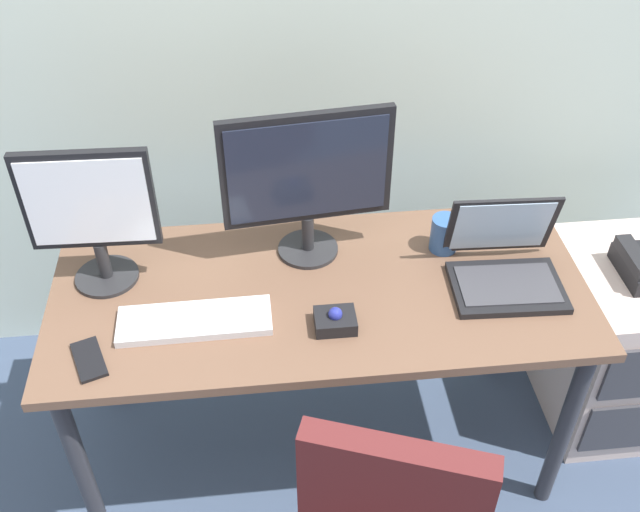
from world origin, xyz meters
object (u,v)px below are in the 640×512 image
object	(u,v)px
monitor_main	(307,177)
coffee_mug	(445,234)
keyboard	(195,320)
file_cabinet	(617,340)
cell_phone	(89,360)
laptop	(505,264)
monitor_side	(91,212)
trackball_mouse	(335,320)

from	to	relation	value
monitor_main	coffee_mug	world-z (taller)	monitor_main
monitor_main	keyboard	xyz separation A→B (m)	(-0.33, -0.27, -0.25)
file_cabinet	coffee_mug	bearing A→B (deg)	175.27
file_cabinet	cell_phone	bearing A→B (deg)	-169.84
monitor_main	cell_phone	distance (m)	0.75
monitor_main	coffee_mug	size ratio (longest dim) A/B	4.38
file_cabinet	laptop	size ratio (longest dim) A/B	1.96
keyboard	coffee_mug	size ratio (longest dim) A/B	3.73
coffee_mug	keyboard	bearing A→B (deg)	-161.84
monitor_side	trackball_mouse	bearing A→B (deg)	-22.46
monitor_main	laptop	size ratio (longest dim) A/B	1.50
keyboard	cell_phone	world-z (taller)	keyboard
file_cabinet	monitor_main	xyz separation A→B (m)	(-1.05, 0.08, 0.68)
monitor_main	monitor_side	size ratio (longest dim) A/B	1.14
laptop	cell_phone	xyz separation A→B (m)	(-1.14, -0.20, -0.05)
file_cabinet	laptop	xyz separation A→B (m)	(-0.50, -0.10, 0.47)
monitor_side	trackball_mouse	size ratio (longest dim) A/B	3.87
monitor_main	monitor_side	bearing A→B (deg)	-173.93
laptop	cell_phone	distance (m)	1.16
file_cabinet	monitor_main	size ratio (longest dim) A/B	1.30
laptop	trackball_mouse	bearing A→B (deg)	-164.35
keyboard	laptop	size ratio (longest dim) A/B	1.28
monitor_main	keyboard	distance (m)	0.50
trackball_mouse	monitor_side	bearing A→B (deg)	157.54
monitor_main	keyboard	size ratio (longest dim) A/B	1.17
file_cabinet	laptop	world-z (taller)	laptop
trackball_mouse	cell_phone	size ratio (longest dim) A/B	0.77
keyboard	laptop	distance (m)	0.88
keyboard	cell_phone	distance (m)	0.29
keyboard	cell_phone	xyz separation A→B (m)	(-0.27, -0.11, -0.01)
trackball_mouse	coffee_mug	distance (m)	0.47
monitor_side	monitor_main	bearing A→B (deg)	6.07
monitor_side	cell_phone	world-z (taller)	monitor_side
coffee_mug	file_cabinet	bearing A→B (deg)	-4.73
keyboard	coffee_mug	distance (m)	0.78
monitor_main	cell_phone	world-z (taller)	monitor_main
file_cabinet	monitor_main	world-z (taller)	monitor_main
monitor_side	laptop	size ratio (longest dim) A/B	1.32
coffee_mug	cell_phone	world-z (taller)	coffee_mug
monitor_main	laptop	bearing A→B (deg)	-18.50
laptop	cell_phone	world-z (taller)	laptop
file_cabinet	monitor_side	bearing A→B (deg)	179.26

